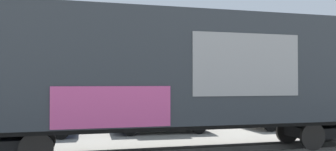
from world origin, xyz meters
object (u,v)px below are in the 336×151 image
(flagpole, at_px, (2,30))
(parked_car_black, at_px, (161,113))
(freight_car, at_px, (182,71))
(parked_car_blue, at_px, (22,116))
(parked_car_white, at_px, (287,111))

(flagpole, xyz_separation_m, parked_car_black, (7.73, -7.42, -4.52))
(freight_car, xyz_separation_m, parked_car_blue, (-5.25, 4.95, -1.75))
(flagpole, xyz_separation_m, parked_car_blue, (1.86, -7.28, -4.52))
(parked_car_black, height_order, parked_car_white, parked_car_black)
(freight_car, distance_m, flagpole, 14.42)
(parked_car_black, bearing_deg, freight_car, -97.33)
(flagpole, xyz_separation_m, parked_car_white, (14.16, -7.71, -4.56))
(freight_car, bearing_deg, parked_car_blue, 136.70)
(parked_car_white, bearing_deg, flagpole, 151.45)
(freight_car, relative_size, parked_car_blue, 3.44)
(parked_car_blue, bearing_deg, parked_car_white, -1.97)
(parked_car_blue, bearing_deg, flagpole, 104.30)
(parked_car_black, bearing_deg, parked_car_white, -2.53)
(flagpole, height_order, parked_car_blue, flagpole)
(freight_car, height_order, parked_car_blue, freight_car)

